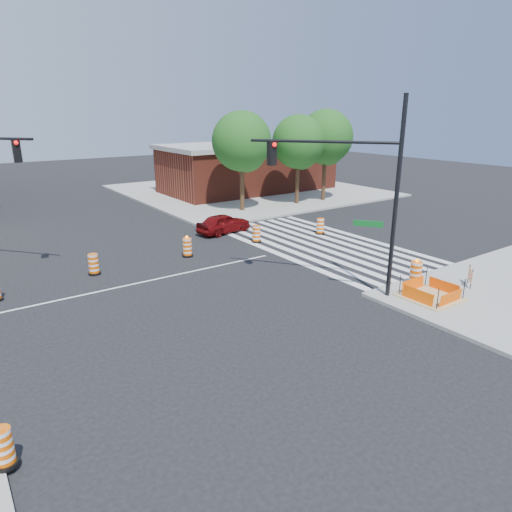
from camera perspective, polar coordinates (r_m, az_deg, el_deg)
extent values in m
plane|color=black|center=(21.92, -13.79, -3.15)|extent=(120.00, 120.00, 0.00)
cube|color=gray|center=(45.58, -1.01, 8.20)|extent=(22.00, 22.00, 0.15)
cube|color=silver|center=(25.54, 2.63, 0.37)|extent=(0.45, 13.50, 0.01)
cube|color=silver|center=(26.08, 4.20, 0.71)|extent=(0.45, 13.50, 0.01)
cube|color=silver|center=(26.63, 5.70, 1.03)|extent=(0.45, 13.50, 0.01)
cube|color=silver|center=(27.21, 7.15, 1.34)|extent=(0.45, 13.50, 0.01)
cube|color=silver|center=(27.80, 8.53, 1.64)|extent=(0.45, 13.50, 0.01)
cube|color=silver|center=(28.41, 9.85, 1.92)|extent=(0.45, 13.50, 0.01)
cube|color=silver|center=(29.03, 11.12, 2.19)|extent=(0.45, 13.50, 0.01)
cube|color=silver|center=(29.67, 12.34, 2.44)|extent=(0.45, 13.50, 0.01)
cube|color=silver|center=(21.92, -13.79, -3.14)|extent=(14.00, 0.12, 0.01)
cube|color=tan|center=(20.52, 20.97, -4.78)|extent=(2.20, 2.20, 0.05)
cube|color=#FD5805|center=(20.00, 23.15, -4.87)|extent=(1.44, 0.02, 0.55)
cube|color=#FD5805|center=(20.90, 19.03, -3.42)|extent=(1.44, 0.02, 0.55)
cube|color=#FD5805|center=(19.73, 19.55, -4.74)|extent=(0.02, 1.44, 0.55)
cube|color=#FD5805|center=(21.15, 22.43, -3.57)|extent=(0.02, 1.44, 0.55)
cylinder|color=black|center=(19.21, 21.77, -5.04)|extent=(0.04, 0.04, 0.90)
cylinder|color=black|center=(20.67, 24.56, -3.81)|extent=(0.04, 0.04, 0.90)
cylinder|color=black|center=(20.15, 17.55, -3.52)|extent=(0.04, 0.04, 0.90)
cylinder|color=black|center=(21.54, 20.50, -2.46)|extent=(0.04, 0.04, 0.90)
cube|color=maroon|center=(45.29, -1.02, 10.73)|extent=(16.00, 8.00, 4.20)
cube|color=gray|center=(45.07, -1.04, 13.63)|extent=(16.50, 8.50, 0.40)
imported|color=#5F0809|center=(29.74, -4.07, 4.10)|extent=(3.92, 2.06, 1.27)
cylinder|color=black|center=(19.08, 17.12, 6.62)|extent=(0.18, 0.18, 8.10)
cylinder|color=black|center=(19.08, 8.34, 13.96)|extent=(3.77, 4.91, 0.12)
cube|color=black|center=(19.58, 1.99, 12.74)|extent=(0.32, 0.28, 1.01)
sphere|color=#FF0C0C|center=(19.41, 2.32, 13.74)|extent=(0.18, 0.18, 0.18)
cube|color=#0C591E|center=(19.32, 13.85, 3.95)|extent=(0.77, 0.99, 0.25)
cube|color=black|center=(23.07, -27.73, 11.57)|extent=(0.32, 0.28, 1.02)
sphere|color=#FF0C0C|center=(22.86, -27.80, 12.43)|extent=(0.18, 0.18, 0.18)
cylinder|color=black|center=(21.70, 19.20, -3.29)|extent=(0.63, 0.63, 0.11)
cylinder|color=#F35A05|center=(21.53, 19.34, -1.98)|extent=(0.51, 0.51, 1.00)
sphere|color=#FF990C|center=(21.35, 19.50, -0.51)|extent=(0.17, 0.17, 0.17)
cylinder|color=black|center=(12.36, -28.76, -21.74)|extent=(0.54, 0.54, 0.09)
cylinder|color=#F35A05|center=(12.09, -29.09, -20.06)|extent=(0.43, 0.43, 0.86)
cube|color=#F35A05|center=(22.31, 25.26, -1.88)|extent=(0.61, 0.53, 0.25)
cube|color=#F35A05|center=(22.40, 25.17, -2.58)|extent=(0.61, 0.53, 0.20)
cylinder|color=black|center=(22.05, 25.36, -2.61)|extent=(0.04, 0.04, 0.90)
cylinder|color=black|center=(22.69, 25.06, -2.03)|extent=(0.04, 0.04, 0.90)
cylinder|color=#382314|center=(35.70, -1.75, 9.32)|extent=(0.34, 0.34, 4.81)
sphere|color=#1D4413|center=(35.38, -1.80, 14.14)|extent=(4.51, 4.51, 4.51)
sphere|color=#1D4413|center=(36.00, -1.34, 13.01)|extent=(3.31, 3.31, 3.31)
sphere|color=#1D4413|center=(35.00, -2.20, 13.36)|extent=(3.01, 3.01, 3.01)
cylinder|color=#382314|center=(38.59, 5.21, 9.75)|extent=(0.32, 0.32, 4.62)
sphere|color=#1D4413|center=(38.30, 5.33, 14.02)|extent=(4.33, 4.33, 4.33)
sphere|color=#1D4413|center=(38.90, 5.58, 13.01)|extent=(3.17, 3.17, 3.17)
sphere|color=#1D4413|center=(37.92, 5.03, 13.34)|extent=(2.88, 2.88, 2.88)
cylinder|color=#382314|center=(40.34, 8.50, 10.17)|extent=(0.32, 0.32, 4.88)
sphere|color=#1D4413|center=(40.06, 8.70, 14.49)|extent=(4.58, 4.58, 4.58)
sphere|color=#1D4413|center=(40.67, 8.88, 13.45)|extent=(3.36, 3.36, 3.36)
sphere|color=#1D4413|center=(39.67, 8.44, 13.81)|extent=(3.05, 3.05, 3.05)
cylinder|color=black|center=(23.60, -19.52, -2.04)|extent=(0.60, 0.60, 0.10)
cylinder|color=#F35A05|center=(23.44, -19.64, -0.89)|extent=(0.48, 0.48, 0.95)
cylinder|color=black|center=(25.22, -8.53, 0.06)|extent=(0.60, 0.60, 0.10)
cylinder|color=#F35A05|center=(25.08, -8.58, 1.15)|extent=(0.48, 0.48, 0.95)
sphere|color=#FF990C|center=(24.93, -8.64, 2.36)|extent=(0.16, 0.16, 0.16)
cylinder|color=black|center=(27.66, 0.05, 1.85)|extent=(0.60, 0.60, 0.10)
cylinder|color=#F35A05|center=(27.53, 0.05, 2.85)|extent=(0.48, 0.48, 0.95)
cylinder|color=black|center=(29.81, 8.00, 2.84)|extent=(0.60, 0.60, 0.10)
cylinder|color=#F35A05|center=(29.68, 8.04, 3.78)|extent=(0.48, 0.48, 0.95)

